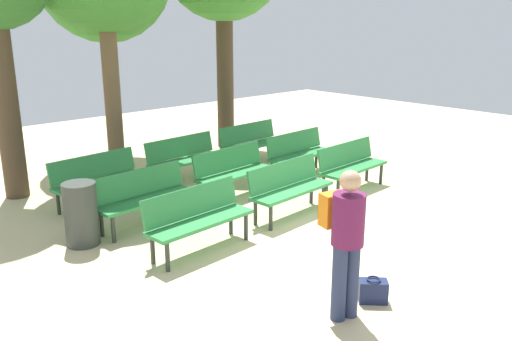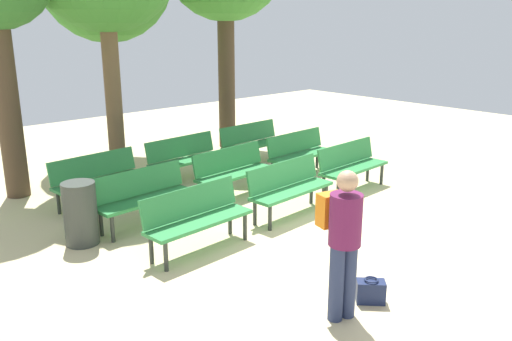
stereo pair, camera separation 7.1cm
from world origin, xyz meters
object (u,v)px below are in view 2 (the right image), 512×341
at_px(bench_r1_c1, 233,169).
at_px(bench_r2_c2, 252,141).
at_px(bench_r0_c2, 351,164).
at_px(bench_r2_c1, 185,156).
at_px(bench_r2_c0, 98,177).
at_px(handbag, 371,291).
at_px(bench_r0_c1, 289,185).
at_px(visitor_with_backpack, 343,236).
at_px(bench_r0_c0, 196,215).
at_px(bench_r1_c2, 299,151).
at_px(bench_r1_c0, 143,194).
at_px(trash_bin, 80,214).

bearing_deg(bench_r1_c1, bench_r2_c2, 35.69).
relative_size(bench_r0_c2, bench_r2_c1, 1.00).
distance_m(bench_r0_c2, bench_r2_c1, 3.21).
bearing_deg(bench_r2_c0, handbag, -86.06).
height_order(bench_r0_c1, visitor_with_backpack, visitor_with_backpack).
relative_size(bench_r0_c1, bench_r2_c1, 1.00).
bearing_deg(bench_r0_c1, bench_r2_c2, 55.11).
bearing_deg(bench_r0_c0, bench_r0_c2, 0.85).
bearing_deg(bench_r2_c2, bench_r0_c1, -123.82).
relative_size(bench_r0_c2, bench_r1_c2, 1.00).
xyz_separation_m(bench_r1_c0, trash_bin, (-1.03, -0.03, -0.05)).
xyz_separation_m(bench_r1_c1, handbag, (-1.26, -3.92, -0.37)).
bearing_deg(bench_r2_c0, bench_r2_c1, 0.26).
distance_m(bench_r0_c1, bench_r1_c0, 2.31).
xyz_separation_m(bench_r0_c1, bench_r1_c1, (-0.06, 1.34, 0.00)).
distance_m(bench_r0_c0, bench_r2_c0, 2.64).
xyz_separation_m(bench_r1_c0, bench_r2_c1, (1.82, 1.49, 0.00)).
bearing_deg(handbag, bench_r2_c2, 60.61).
xyz_separation_m(bench_r0_c2, visitor_with_backpack, (-3.62, -2.69, 0.43)).
bearing_deg(bench_r1_c1, bench_r0_c1, -91.34).
distance_m(bench_r2_c2, handbag, 6.19).
height_order(bench_r0_c2, bench_r1_c0, same).
bearing_deg(bench_r2_c0, visitor_with_backpack, -91.48).
height_order(bench_r1_c2, bench_r2_c1, same).
relative_size(bench_r1_c1, bench_r2_c2, 1.01).
relative_size(bench_r0_c0, bench_r2_c0, 0.99).
xyz_separation_m(bench_r2_c1, trash_bin, (-2.85, -1.52, -0.05)).
bearing_deg(bench_r2_c1, bench_r0_c1, -89.95).
bearing_deg(bench_r1_c1, bench_r1_c0, -179.50).
height_order(bench_r0_c1, bench_r0_c2, same).
xyz_separation_m(bench_r1_c0, bench_r2_c0, (-0.08, 1.34, 0.00)).
height_order(bench_r0_c1, trash_bin, trash_bin).
bearing_deg(bench_r0_c2, bench_r2_c1, 125.27).
height_order(bench_r0_c1, handbag, bench_r0_c1).
bearing_deg(handbag, trash_bin, 114.23).
distance_m(bench_r0_c1, bench_r1_c2, 2.33).
distance_m(bench_r1_c2, bench_r2_c2, 1.34).
relative_size(bench_r0_c2, bench_r2_c2, 1.00).
bearing_deg(trash_bin, bench_r1_c1, 3.27).
xyz_separation_m(bench_r0_c1, visitor_with_backpack, (-1.81, -2.53, 0.43)).
relative_size(bench_r1_c1, handbag, 4.58).
xyz_separation_m(bench_r2_c2, handbag, (-3.03, -5.38, -0.37)).
bearing_deg(bench_r1_c1, bench_r2_c0, 145.28).
relative_size(bench_r1_c0, visitor_with_backpack, 0.98).
bearing_deg(handbag, bench_r0_c0, 103.54).
xyz_separation_m(bench_r1_c1, bench_r2_c1, (-0.10, 1.35, 0.00)).
xyz_separation_m(bench_r2_c0, trash_bin, (-0.95, -1.37, -0.05)).
bearing_deg(handbag, bench_r0_c2, 41.17).
bearing_deg(bench_r2_c2, bench_r1_c2, -88.37).
relative_size(bench_r0_c0, bench_r0_c2, 1.00).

